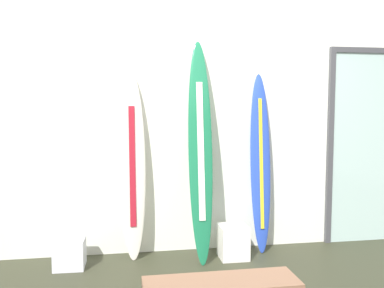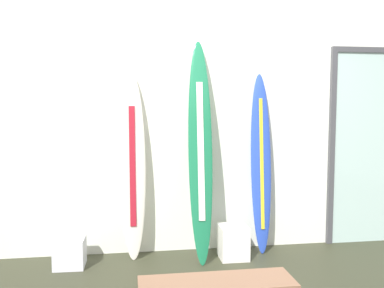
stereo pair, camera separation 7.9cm
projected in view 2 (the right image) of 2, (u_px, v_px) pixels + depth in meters
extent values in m
cube|color=white|center=(215.00, 122.00, 4.76)|extent=(7.20, 0.20, 2.80)
ellipsoid|color=silver|center=(132.00, 166.00, 4.42)|extent=(0.27, 0.25, 1.93)
cube|color=#B01B2B|center=(133.00, 166.00, 4.39)|extent=(0.06, 0.14, 1.23)
ellipsoid|color=#1A7048|center=(200.00, 150.00, 4.37)|extent=(0.27, 0.50, 2.26)
cube|color=white|center=(201.00, 150.00, 4.34)|extent=(0.08, 0.29, 1.38)
cone|color=black|center=(203.00, 244.00, 4.30)|extent=(0.07, 0.09, 0.11)
ellipsoid|color=blue|center=(261.00, 163.00, 4.61)|extent=(0.22, 0.26, 1.93)
cube|color=yellow|center=(262.00, 164.00, 4.58)|extent=(0.04, 0.16, 1.39)
cone|color=black|center=(261.00, 237.00, 4.64)|extent=(0.07, 0.08, 0.11)
cube|color=white|center=(233.00, 242.00, 4.46)|extent=(0.29, 0.29, 0.34)
cube|color=silver|center=(70.00, 253.00, 4.23)|extent=(0.30, 0.30, 0.28)
cube|color=silver|center=(372.00, 149.00, 4.94)|extent=(0.93, 0.02, 2.18)
cube|color=#47474C|center=(331.00, 149.00, 4.86)|extent=(0.06, 0.06, 2.18)
cube|color=#47474C|center=(376.00, 50.00, 4.84)|extent=(1.05, 0.06, 0.06)
cube|color=#8C6349|center=(217.00, 285.00, 2.84)|extent=(1.03, 0.32, 0.06)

